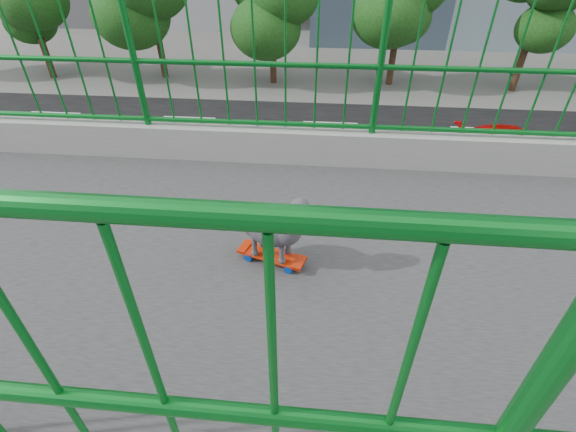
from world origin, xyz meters
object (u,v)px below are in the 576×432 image
at_px(car_5, 529,296).
at_px(skateboard, 272,256).
at_px(poodle, 275,227).
at_px(car_6, 489,224).
at_px(car_3, 512,144).
at_px(car_2, 431,174).

bearing_deg(car_5, skateboard, -45.38).
relative_size(poodle, car_6, 0.09).
distance_m(car_3, car_6, 7.06).
distance_m(skateboard, poodle, 0.24).
bearing_deg(car_6, skateboard, -33.19).
bearing_deg(car_6, car_2, -157.94).
bearing_deg(car_3, car_5, 163.05).
xyz_separation_m(car_3, car_5, (9.60, -2.93, 0.02)).
bearing_deg(skateboard, poodle, 90.00).
height_order(skateboard, car_5, skateboard).
height_order(poodle, car_5, poodle).
relative_size(skateboard, car_6, 0.09).
height_order(poodle, car_6, poodle).
height_order(skateboard, poodle, poodle).
distance_m(poodle, car_3, 19.14).
relative_size(car_2, car_5, 1.19).
distance_m(skateboard, car_3, 19.06).
xyz_separation_m(skateboard, car_3, (-15.58, 8.99, -6.31)).
distance_m(car_3, car_5, 10.04).
relative_size(skateboard, poodle, 0.93).
relative_size(car_2, car_6, 1.02).
distance_m(skateboard, car_5, 10.59).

